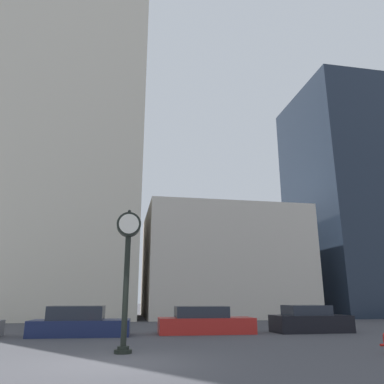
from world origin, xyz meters
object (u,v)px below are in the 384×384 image
at_px(street_clock, 127,256).
at_px(car_black, 310,321).
at_px(car_navy, 79,324).
at_px(car_red, 205,322).

bearing_deg(street_clock, car_black, 31.55).
bearing_deg(car_black, street_clock, -148.37).
xyz_separation_m(car_navy, car_red, (6.07, 0.24, -0.01)).
bearing_deg(car_navy, car_black, 2.76).
height_order(street_clock, car_red, street_clock).
distance_m(car_navy, car_red, 6.07).
bearing_deg(car_navy, car_red, 5.24).
distance_m(street_clock, car_navy, 6.78).
bearing_deg(car_black, car_navy, 179.87).
xyz_separation_m(street_clock, car_navy, (-2.00, 5.95, -2.57)).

